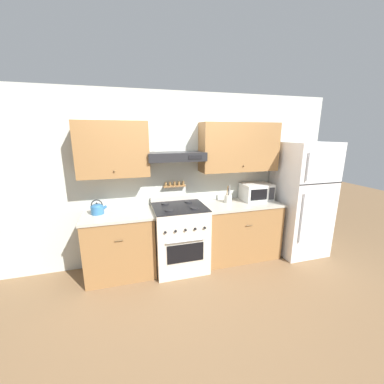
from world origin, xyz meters
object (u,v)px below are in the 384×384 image
microwave (256,192)px  stove_range (180,237)px  tea_kettle (97,208)px  utensil_crock (228,198)px  refrigerator (301,199)px

microwave → stove_range: bearing=-173.3°
tea_kettle → utensil_crock: (1.92, 0.00, -0.01)m
stove_range → tea_kettle: 1.22m
utensil_crock → stove_range: bearing=-170.4°
refrigerator → microwave: (-0.72, 0.19, 0.12)m
stove_range → microwave: 1.45m
stove_range → utensil_crock: size_ratio=3.71×
microwave → utensil_crock: utensil_crock is taller
tea_kettle → refrigerator: bearing=-3.2°
stove_range → utensil_crock: bearing=9.6°
stove_range → utensil_crock: utensil_crock is taller
tea_kettle → microwave: 2.43m
tea_kettle → utensil_crock: 1.92m
tea_kettle → utensil_crock: utensil_crock is taller
tea_kettle → utensil_crock: size_ratio=0.78×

